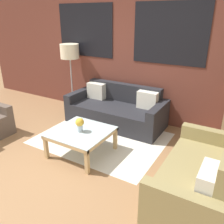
{
  "coord_description": "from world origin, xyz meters",
  "views": [
    {
      "loc": [
        2.36,
        -2.02,
        2.12
      ],
      "look_at": [
        0.41,
        1.26,
        0.55
      ],
      "focal_mm": 38.0,
      "sensor_mm": 36.0,
      "label": 1
    }
  ],
  "objects_px": {
    "couch_dark": "(117,111)",
    "floor_lamp": "(70,53)",
    "flower_vase": "(80,124)",
    "coffee_table": "(81,134)",
    "settee_vintage": "(201,179)"
  },
  "relations": [
    {
      "from": "couch_dark",
      "to": "floor_lamp",
      "type": "height_order",
      "value": "floor_lamp"
    },
    {
      "from": "couch_dark",
      "to": "flower_vase",
      "type": "xyz_separation_m",
      "value": [
        0.1,
        -1.34,
        0.26
      ]
    },
    {
      "from": "flower_vase",
      "to": "couch_dark",
      "type": "bearing_deg",
      "value": 94.1
    },
    {
      "from": "couch_dark",
      "to": "coffee_table",
      "type": "distance_m",
      "value": 1.33
    },
    {
      "from": "floor_lamp",
      "to": "flower_vase",
      "type": "xyz_separation_m",
      "value": [
        1.42,
        -1.52,
        -0.78
      ]
    },
    {
      "from": "couch_dark",
      "to": "settee_vintage",
      "type": "bearing_deg",
      "value": -36.06
    },
    {
      "from": "settee_vintage",
      "to": "couch_dark",
      "type": "bearing_deg",
      "value": 143.94
    },
    {
      "from": "settee_vintage",
      "to": "flower_vase",
      "type": "relative_size",
      "value": 7.1
    },
    {
      "from": "settee_vintage",
      "to": "coffee_table",
      "type": "distance_m",
      "value": 1.88
    },
    {
      "from": "coffee_table",
      "to": "couch_dark",
      "type": "bearing_deg",
      "value": 94.29
    },
    {
      "from": "coffee_table",
      "to": "floor_lamp",
      "type": "distance_m",
      "value": 2.29
    },
    {
      "from": "couch_dark",
      "to": "coffee_table",
      "type": "relative_size",
      "value": 2.28
    },
    {
      "from": "couch_dark",
      "to": "floor_lamp",
      "type": "xyz_separation_m",
      "value": [
        -1.32,
        0.18,
        1.04
      ]
    },
    {
      "from": "couch_dark",
      "to": "floor_lamp",
      "type": "bearing_deg",
      "value": 172.1
    },
    {
      "from": "settee_vintage",
      "to": "floor_lamp",
      "type": "height_order",
      "value": "floor_lamp"
    }
  ]
}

